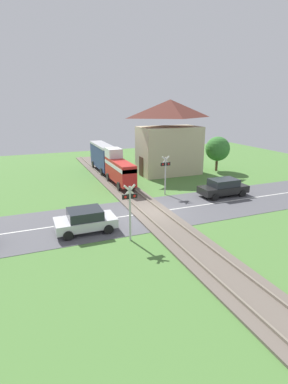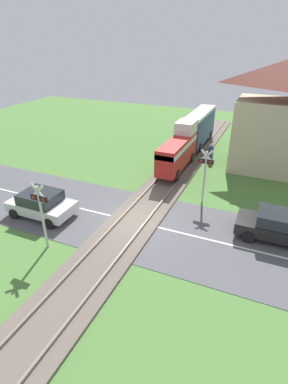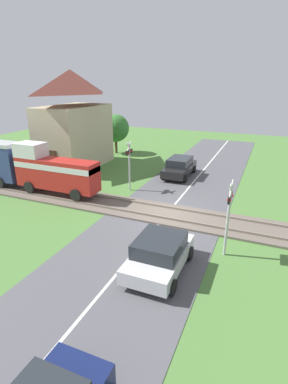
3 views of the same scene
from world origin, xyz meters
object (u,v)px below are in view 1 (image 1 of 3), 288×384
object	(u,v)px
train	(109,161)
crossing_signal_west_approach	(130,205)
pedestrian_by_station	(128,171)
car_near_crossing	(85,220)
crossing_signal_east_approach	(165,170)
car_far_side	(223,187)
station_building	(169,138)

from	to	relation	value
train	crossing_signal_west_approach	world-z (taller)	train
pedestrian_by_station	train	bearing A→B (deg)	168.61
crossing_signal_west_approach	car_near_crossing	bearing A→B (deg)	134.01
car_near_crossing	crossing_signal_west_approach	distance (m)	3.43
crossing_signal_west_approach	crossing_signal_east_approach	world-z (taller)	same
train	crossing_signal_east_approach	bearing A→B (deg)	-68.46
car_near_crossing	car_far_side	size ratio (longest dim) A/B	0.88
train	car_far_side	size ratio (longest dim) A/B	2.97
crossing_signal_east_approach	station_building	xyz separation A→B (m)	(3.85, 7.05, 1.76)
station_building	pedestrian_by_station	distance (m)	5.87
train	car_far_side	distance (m)	12.16
station_building	pedestrian_by_station	bearing A→B (deg)	-179.41
crossing_signal_west_approach	crossing_signal_east_approach	xyz separation A→B (m)	(5.82, 7.38, 0.00)
station_building	pedestrian_by_station	size ratio (longest dim) A/B	5.27
car_near_crossing	car_far_side	xyz separation A→B (m)	(12.44, 2.88, 0.02)
crossing_signal_east_approach	pedestrian_by_station	world-z (taller)	crossing_signal_east_approach
crossing_signal_west_approach	pedestrian_by_station	xyz separation A→B (m)	(4.77, 14.38, -1.48)
crossing_signal_east_approach	pedestrian_by_station	bearing A→B (deg)	98.52
train	station_building	bearing A→B (deg)	-2.75
car_far_side	crossing_signal_east_approach	bearing A→B (deg)	153.13
crossing_signal_east_approach	station_building	size ratio (longest dim) A/B	0.43
pedestrian_by_station	car_far_side	bearing A→B (deg)	-59.29
train	car_near_crossing	bearing A→B (deg)	-112.13
crossing_signal_west_approach	station_building	distance (m)	17.46
crossing_signal_west_approach	station_building	xyz separation A→B (m)	(9.66, 14.43, 1.76)
car_near_crossing	station_building	bearing A→B (deg)	45.80
station_building	car_near_crossing	bearing A→B (deg)	-134.20
train	station_building	xyz separation A→B (m)	(6.76, -0.32, 2.07)
car_far_side	pedestrian_by_station	bearing A→B (deg)	120.71
car_far_side	crossing_signal_west_approach	xyz separation A→B (m)	(-10.26, -5.13, 1.39)
car_near_crossing	pedestrian_by_station	bearing A→B (deg)	60.20
train	station_building	size ratio (longest dim) A/B	1.57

